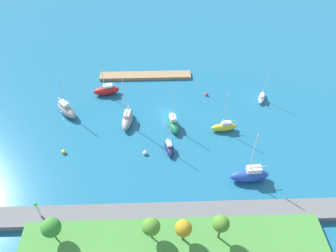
{
  "coord_description": "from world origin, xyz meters",
  "views": [
    {
      "loc": [
        1.65,
        56.74,
        49.77
      ],
      "look_at": [
        0.0,
        5.63,
        1.5
      ],
      "focal_mm": 35.1,
      "sensor_mm": 36.0,
      "label": 1
    }
  ],
  "objects_px": {
    "park_tree_east": "(51,228)",
    "mooring_buoy_yellow": "(64,152)",
    "mooring_buoy_red": "(207,94)",
    "sailboat_green_near_pier": "(173,123)",
    "sailboat_gray_east_end": "(66,110)",
    "sailboat_yellow_lone_north": "(224,127)",
    "park_tree_mideast": "(183,228)",
    "harbor_beacon": "(37,209)",
    "sailboat_navy_outer_mooring": "(169,148)",
    "sailboat_white_inner_mooring": "(262,97)",
    "park_tree_center": "(221,224)",
    "pier_dock": "(145,76)",
    "park_tree_west": "(151,227)",
    "sailboat_gray_by_breakwater": "(127,119)",
    "sailboat_blue_far_north": "(250,175)",
    "mooring_buoy_white": "(145,153)",
    "sailboat_red_along_channel": "(106,90)"
  },
  "relations": [
    {
      "from": "park_tree_east",
      "to": "mooring_buoy_yellow",
      "type": "distance_m",
      "value": 19.95
    },
    {
      "from": "mooring_buoy_red",
      "to": "sailboat_green_near_pier",
      "type": "bearing_deg",
      "value": 51.86
    },
    {
      "from": "park_tree_east",
      "to": "sailboat_gray_east_end",
      "type": "distance_m",
      "value": 31.8
    },
    {
      "from": "park_tree_east",
      "to": "sailboat_gray_east_end",
      "type": "xyz_separation_m",
      "value": [
        4.4,
        -31.33,
        -3.24
      ]
    },
    {
      "from": "sailboat_yellow_lone_north",
      "to": "mooring_buoy_yellow",
      "type": "relative_size",
      "value": 11.69
    },
    {
      "from": "sailboat_yellow_lone_north",
      "to": "park_tree_mideast",
      "type": "bearing_deg",
      "value": 62.16
    },
    {
      "from": "park_tree_mideast",
      "to": "sailboat_green_near_pier",
      "type": "xyz_separation_m",
      "value": [
        0.32,
        -26.98,
        -3.45
      ]
    },
    {
      "from": "harbor_beacon",
      "to": "park_tree_east",
      "type": "height_order",
      "value": "park_tree_east"
    },
    {
      "from": "sailboat_navy_outer_mooring",
      "to": "sailboat_white_inner_mooring",
      "type": "distance_m",
      "value": 27.78
    },
    {
      "from": "mooring_buoy_yellow",
      "to": "park_tree_center",
      "type": "bearing_deg",
      "value": 144.98
    },
    {
      "from": "harbor_beacon",
      "to": "park_tree_east",
      "type": "bearing_deg",
      "value": 129.63
    },
    {
      "from": "pier_dock",
      "to": "park_tree_west",
      "type": "height_order",
      "value": "park_tree_west"
    },
    {
      "from": "park_tree_center",
      "to": "mooring_buoy_yellow",
      "type": "bearing_deg",
      "value": -35.02
    },
    {
      "from": "park_tree_east",
      "to": "sailboat_yellow_lone_north",
      "type": "distance_m",
      "value": 39.61
    },
    {
      "from": "harbor_beacon",
      "to": "park_tree_center",
      "type": "xyz_separation_m",
      "value": [
        -29.01,
        4.78,
        1.9
      ]
    },
    {
      "from": "sailboat_white_inner_mooring",
      "to": "sailboat_gray_by_breakwater",
      "type": "xyz_separation_m",
      "value": [
        31.76,
        7.24,
        0.41
      ]
    },
    {
      "from": "sailboat_navy_outer_mooring",
      "to": "sailboat_blue_far_north",
      "type": "relative_size",
      "value": 0.62
    },
    {
      "from": "sailboat_gray_by_breakwater",
      "to": "sailboat_blue_far_north",
      "type": "bearing_deg",
      "value": 61.66
    },
    {
      "from": "pier_dock",
      "to": "park_tree_west",
      "type": "relative_size",
      "value": 5.08
    },
    {
      "from": "mooring_buoy_white",
      "to": "sailboat_gray_east_end",
      "type": "bearing_deg",
      "value": -35.44
    },
    {
      "from": "sailboat_blue_far_north",
      "to": "sailboat_navy_outer_mooring",
      "type": "bearing_deg",
      "value": -30.91
    },
    {
      "from": "mooring_buoy_yellow",
      "to": "sailboat_yellow_lone_north",
      "type": "bearing_deg",
      "value": -170.47
    },
    {
      "from": "sailboat_gray_east_end",
      "to": "sailboat_yellow_lone_north",
      "type": "xyz_separation_m",
      "value": [
        -34.99,
        6.43,
        -0.34
      ]
    },
    {
      "from": "park_tree_east",
      "to": "sailboat_navy_outer_mooring",
      "type": "height_order",
      "value": "sailboat_navy_outer_mooring"
    },
    {
      "from": "park_tree_center",
      "to": "mooring_buoy_yellow",
      "type": "xyz_separation_m",
      "value": [
        28.45,
        -19.94,
        -4.97
      ]
    },
    {
      "from": "sailboat_green_near_pier",
      "to": "sailboat_gray_by_breakwater",
      "type": "height_order",
      "value": "sailboat_gray_by_breakwater"
    },
    {
      "from": "mooring_buoy_white",
      "to": "pier_dock",
      "type": "bearing_deg",
      "value": -89.13
    },
    {
      "from": "park_tree_mideast",
      "to": "mooring_buoy_red",
      "type": "distance_m",
      "value": 39.18
    },
    {
      "from": "pier_dock",
      "to": "park_tree_east",
      "type": "bearing_deg",
      "value": 73.85
    },
    {
      "from": "sailboat_blue_far_north",
      "to": "sailboat_green_near_pier",
      "type": "relative_size",
      "value": 1.23
    },
    {
      "from": "park_tree_center",
      "to": "park_tree_mideast",
      "type": "bearing_deg",
      "value": 1.34
    },
    {
      "from": "park_tree_east",
      "to": "sailboat_green_near_pier",
      "type": "bearing_deg",
      "value": -126.87
    },
    {
      "from": "pier_dock",
      "to": "sailboat_blue_far_north",
      "type": "height_order",
      "value": "sailboat_blue_far_north"
    },
    {
      "from": "sailboat_gray_east_end",
      "to": "mooring_buoy_yellow",
      "type": "distance_m",
      "value": 12.17
    },
    {
      "from": "harbor_beacon",
      "to": "mooring_buoy_white",
      "type": "bearing_deg",
      "value": -139.85
    },
    {
      "from": "park_tree_west",
      "to": "sailboat_yellow_lone_north",
      "type": "xyz_separation_m",
      "value": [
        -15.49,
        -25.22,
        -3.53
      ]
    },
    {
      "from": "sailboat_gray_east_end",
      "to": "mooring_buoy_red",
      "type": "bearing_deg",
      "value": 57.21
    },
    {
      "from": "sailboat_white_inner_mooring",
      "to": "pier_dock",
      "type": "bearing_deg",
      "value": 91.3
    },
    {
      "from": "park_tree_east",
      "to": "sailboat_blue_far_north",
      "type": "xyz_separation_m",
      "value": [
        -33.2,
        -11.46,
        -3.2
      ]
    },
    {
      "from": "harbor_beacon",
      "to": "sailboat_green_near_pier",
      "type": "height_order",
      "value": "sailboat_green_near_pier"
    },
    {
      "from": "sailboat_red_along_channel",
      "to": "sailboat_yellow_lone_north",
      "type": "relative_size",
      "value": 0.93
    },
    {
      "from": "sailboat_green_near_pier",
      "to": "mooring_buoy_white",
      "type": "height_order",
      "value": "sailboat_green_near_pier"
    },
    {
      "from": "park_tree_west",
      "to": "mooring_buoy_red",
      "type": "relative_size",
      "value": 6.37
    },
    {
      "from": "mooring_buoy_white",
      "to": "sailboat_white_inner_mooring",
      "type": "bearing_deg",
      "value": -148.99
    },
    {
      "from": "sailboat_white_inner_mooring",
      "to": "mooring_buoy_yellow",
      "type": "relative_size",
      "value": 9.99
    },
    {
      "from": "sailboat_green_near_pier",
      "to": "mooring_buoy_yellow",
      "type": "bearing_deg",
      "value": -83.4
    },
    {
      "from": "sailboat_blue_far_north",
      "to": "pier_dock",
      "type": "bearing_deg",
      "value": -62.49
    },
    {
      "from": "park_tree_east",
      "to": "sailboat_green_near_pier",
      "type": "relative_size",
      "value": 0.5
    },
    {
      "from": "sailboat_white_inner_mooring",
      "to": "park_tree_east",
      "type": "bearing_deg",
      "value": 152.1
    },
    {
      "from": "sailboat_red_along_channel",
      "to": "mooring_buoy_red",
      "type": "bearing_deg",
      "value": 166.28
    }
  ]
}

